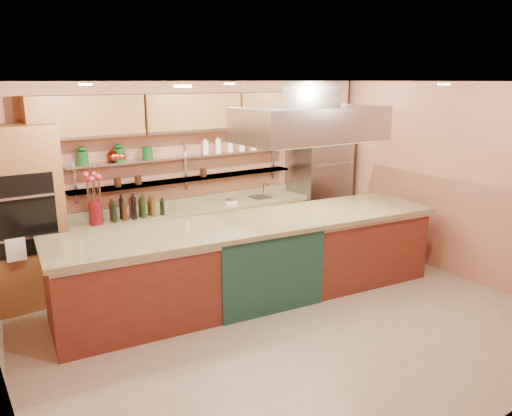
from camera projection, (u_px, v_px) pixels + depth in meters
floor at (283, 320)px, 6.05m from camera, size 6.00×5.00×0.02m
ceiling at (286, 82)px, 5.35m from camera, size 6.00×5.00×0.02m
wall_back at (188, 174)px, 7.71m from camera, size 6.00×0.04×2.80m
wall_front at (487, 278)px, 3.68m from camera, size 6.00×0.04×2.80m
wall_right at (449, 180)px, 7.30m from camera, size 0.04×5.00×2.80m
oven_stack at (22, 218)px, 6.21m from camera, size 0.95×0.64×2.30m
refrigerator at (319, 183)px, 8.77m from camera, size 0.95×0.72×2.10m
back_counter at (196, 237)px, 7.68m from camera, size 3.84×0.64×0.93m
wall_shelf_lower at (189, 179)px, 7.59m from camera, size 3.60×0.26×0.03m
wall_shelf_upper at (188, 156)px, 7.51m from camera, size 3.60×0.26×0.03m
upper_cabinets at (191, 113)px, 7.33m from camera, size 4.60×0.36×0.55m
range_hood at (311, 124)px, 6.60m from camera, size 2.00×1.00×0.45m
ceiling_downlights at (275, 84)px, 5.51m from camera, size 4.00×2.80×0.02m
island at (254, 260)px, 6.55m from camera, size 5.14×1.64×1.05m
flower_vase at (96, 213)px, 6.68m from camera, size 0.22×0.22×0.32m
oil_bottle_cluster at (138, 209)px, 7.00m from camera, size 0.85×0.46×0.26m
kitchen_scale at (230, 200)px, 7.83m from camera, size 0.21×0.18×0.10m
bar_faucet at (263, 190)px, 8.27m from camera, size 0.04×0.04×0.22m
copper_kettle at (114, 156)px, 6.88m from camera, size 0.25×0.25×0.16m
green_canister at (148, 153)px, 7.14m from camera, size 0.19×0.19×0.18m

